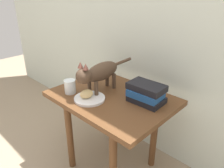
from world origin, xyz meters
name	(u,v)px	position (x,y,z in m)	size (l,w,h in m)	color
ground_plane	(112,164)	(0.00, 0.00, 0.00)	(6.00, 6.00, 0.00)	gray
side_table	(112,108)	(0.00, 0.00, 0.47)	(0.72, 0.53, 0.55)	brown
plate	(90,99)	(-0.06, -0.12, 0.56)	(0.18, 0.18, 0.01)	white
bread_roll	(87,94)	(-0.07, -0.14, 0.59)	(0.08, 0.06, 0.05)	#E0BC7A
cat	(99,73)	(-0.09, -0.02, 0.69)	(0.10, 0.48, 0.23)	#4C3828
book_stack	(146,93)	(0.19, 0.08, 0.61)	(0.21, 0.15, 0.11)	black
candle_jar	(70,87)	(-0.22, -0.15, 0.59)	(0.07, 0.07, 0.08)	silver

